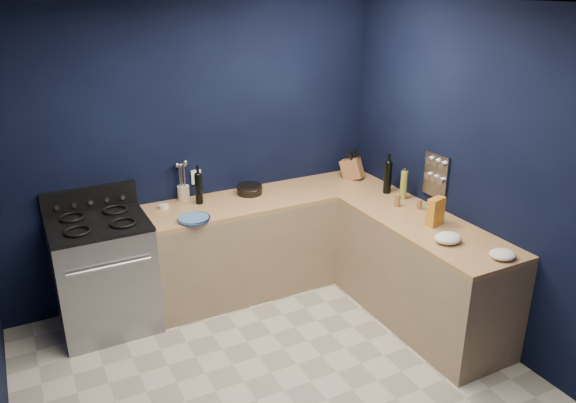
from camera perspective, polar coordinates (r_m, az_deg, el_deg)
floor at (r=4.19m, az=-0.40°, el=-18.89°), size 3.50×3.50×0.02m
ceiling at (r=3.20m, az=-0.52°, el=19.75°), size 3.50×3.50×0.02m
wall_back at (r=5.03m, az=-9.63°, el=4.94°), size 3.50×0.02×2.60m
wall_right at (r=4.51m, az=19.89°, el=2.01°), size 0.02×3.50×2.60m
wall_front at (r=2.29m, az=21.06°, el=-18.07°), size 3.50×0.02×2.60m
cab_back at (r=5.27m, az=-1.70°, el=-4.14°), size 2.30×0.63×0.86m
top_back at (r=5.09m, az=-1.76°, el=0.43°), size 2.30×0.63×0.04m
cab_right at (r=4.83m, az=13.46°, el=-7.30°), size 0.63×1.67×0.86m
top_right at (r=4.63m, az=13.94°, el=-2.41°), size 0.63×1.67×0.04m
gas_range at (r=4.85m, az=-18.25°, el=-7.29°), size 0.76×0.66×0.92m
oven_door at (r=4.58m, az=-17.52°, el=-9.14°), size 0.59×0.02×0.42m
cooktop at (r=4.65m, az=-18.92°, el=-2.14°), size 0.76×0.66×0.03m
backguard at (r=4.89m, az=-19.66°, el=0.25°), size 0.76×0.06×0.20m
spice_panel at (r=4.90m, az=14.90°, el=2.59°), size 0.02×0.28×0.38m
wall_outlet at (r=5.08m, az=-9.40°, el=2.50°), size 0.09×0.02×0.13m
plate_stack at (r=4.60m, az=-9.65°, el=-1.77°), size 0.29×0.29×0.03m
ramekin at (r=4.90m, az=-12.59°, el=-0.50°), size 0.08×0.08×0.03m
utensil_crock at (r=5.03m, az=-10.66°, el=0.87°), size 0.11×0.11×0.13m
wine_bottle_back at (r=4.91m, az=-9.13°, el=1.26°), size 0.07×0.07×0.27m
lemon_basket at (r=5.11m, az=-3.96°, el=1.24°), size 0.24×0.24×0.09m
knife_block at (r=5.52m, az=6.57°, el=3.35°), size 0.23×0.26×0.25m
wine_bottle_right at (r=5.17m, az=10.17°, el=2.41°), size 0.08×0.08×0.29m
oil_bottle at (r=5.06m, az=11.76°, el=1.65°), size 0.06×0.06×0.26m
spice_jar_near at (r=4.90m, az=11.15°, el=0.09°), size 0.06×0.06×0.11m
spice_jar_far at (r=4.88m, az=13.31°, el=-0.29°), size 0.05×0.05×0.09m
crouton_bag at (r=4.57m, az=14.89°, el=-1.01°), size 0.17×0.11×0.23m
towel_front at (r=4.32m, az=16.05°, el=-3.62°), size 0.24×0.21×0.07m
towel_end at (r=4.21m, az=21.11°, el=-5.08°), size 0.24×0.23×0.06m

